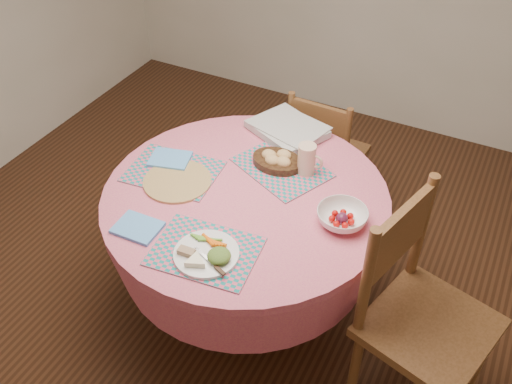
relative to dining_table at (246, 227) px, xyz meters
The scene contains 15 objects.
ground 0.56m from the dining_table, ahead, with size 4.00×4.00×0.00m, color #331C0F.
dining_table is the anchor object (origin of this frame).
chair_right 0.82m from the dining_table, ahead, with size 0.56×0.58×1.02m.
chair_back 0.84m from the dining_table, 86.23° to the left, with size 0.40×0.39×0.84m.
placemat_front 0.42m from the dining_table, 86.67° to the right, with size 0.40×0.30×0.01m, color #167E7D.
placemat_left 0.41m from the dining_table, behind, with size 0.40×0.30×0.01m, color #167E7D.
placemat_back 0.31m from the dining_table, 75.51° to the left, with size 0.40×0.30×0.01m, color #167E7D.
wicker_trivet 0.37m from the dining_table, 167.71° to the right, with size 0.30×0.30×0.01m, color olive.
napkin_near 0.52m from the dining_table, 126.15° to the right, with size 0.18×0.14×0.01m, color #599DE5.
napkin_far 0.47m from the dining_table, behind, with size 0.18×0.14×0.01m, color #599DE5.
dinner_plate 0.45m from the dining_table, 83.39° to the right, with size 0.25×0.25×0.05m.
bread_bowl 0.33m from the dining_table, 81.69° to the left, with size 0.23×0.23×0.08m.
latte_mug 0.41m from the dining_table, 55.24° to the left, with size 0.12×0.08×0.14m.
fruit_bowl 0.49m from the dining_table, ahead, with size 0.24×0.24×0.06m.
newspaper_stack 0.55m from the dining_table, 93.59° to the left, with size 0.42×0.39×0.04m.
Camera 1 is at (0.88, -1.63, 2.34)m, focal length 40.00 mm.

